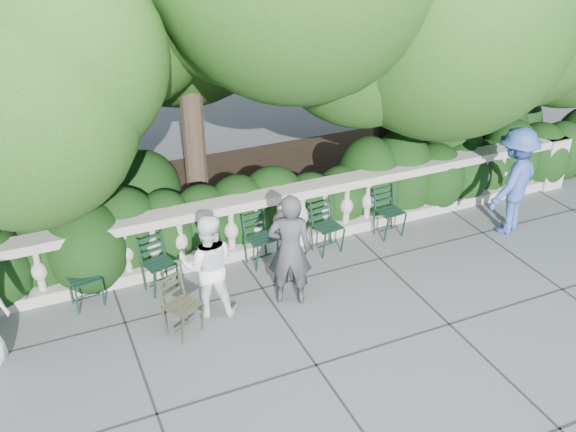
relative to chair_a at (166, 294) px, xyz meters
name	(u,v)px	position (x,y,z in m)	size (l,w,h in m)	color
ground	(317,311)	(1.82, -1.24, 0.00)	(90.00, 90.00, 0.00)	#4B4F53
balustrade	(268,222)	(1.82, 0.56, 0.49)	(12.00, 0.44, 1.00)	#9E998E
shrub_hedge	(242,216)	(1.82, 1.76, 0.00)	(15.00, 2.60, 1.70)	black
chair_a	(166,294)	(0.00, 0.00, 0.00)	(0.44, 0.48, 0.84)	black
chair_c	(92,310)	(-1.04, 0.05, 0.00)	(0.44, 0.48, 0.84)	black
chair_d	(266,268)	(1.58, 0.05, 0.00)	(0.44, 0.48, 0.84)	black
chair_e	(332,255)	(2.68, -0.03, 0.00)	(0.44, 0.48, 0.84)	black
chair_f	(393,239)	(3.83, 0.01, 0.00)	(0.44, 0.48, 0.84)	black
chair_weathered	(193,337)	(0.07, -1.09, 0.00)	(0.44, 0.48, 0.84)	black
person_woman_grey	(290,250)	(1.57, -0.86, 0.84)	(0.61, 0.40, 1.67)	#38393D
person_casual_man	(208,266)	(0.47, -0.66, 0.75)	(0.73, 0.57, 1.50)	white
person_older_blue	(514,181)	(5.73, -0.50, 0.91)	(1.18, 0.68, 1.82)	#324E98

